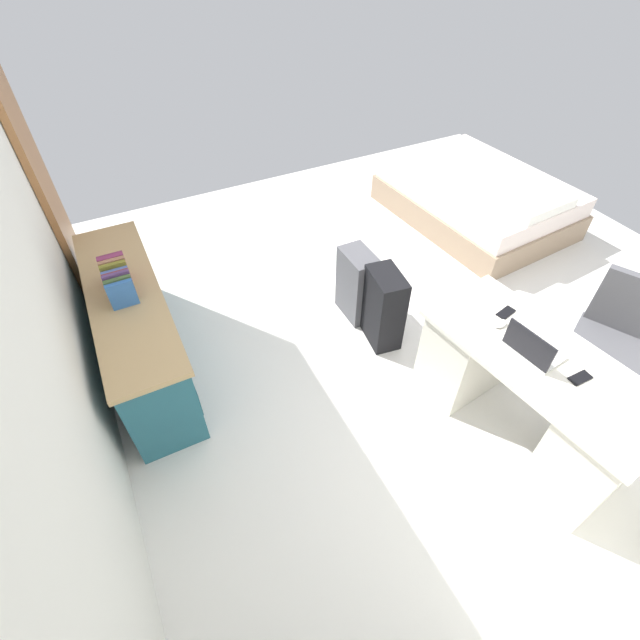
# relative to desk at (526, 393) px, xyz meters

# --- Properties ---
(ground_plane) EXTENTS (5.97, 5.97, 0.00)m
(ground_plane) POSITION_rel_desk_xyz_m (1.17, 0.02, -0.38)
(ground_plane) COLOR silver
(wall_back) EXTENTS (4.59, 0.10, 2.88)m
(wall_back) POSITION_rel_desk_xyz_m (1.17, 2.50, 1.06)
(wall_back) COLOR silver
(wall_back) RESTS_ON ground_plane
(door_wooden) EXTENTS (0.88, 0.05, 2.04)m
(door_wooden) POSITION_rel_desk_xyz_m (2.91, 2.42, 0.64)
(door_wooden) COLOR #936038
(door_wooden) RESTS_ON ground_plane
(desk) EXTENTS (1.51, 0.83, 0.73)m
(desk) POSITION_rel_desk_xyz_m (0.00, 0.00, 0.00)
(desk) COLOR silver
(desk) RESTS_ON ground_plane
(office_chair) EXTENTS (0.62, 0.62, 0.94)m
(office_chair) POSITION_rel_desk_xyz_m (0.02, -0.76, 0.04)
(office_chair) COLOR black
(office_chair) RESTS_ON ground_plane
(credenza) EXTENTS (1.80, 0.48, 0.73)m
(credenza) POSITION_rel_desk_xyz_m (1.74, 2.12, -0.02)
(credenza) COLOR #235B6B
(credenza) RESTS_ON ground_plane
(bed) EXTENTS (2.00, 1.53, 0.58)m
(bed) POSITION_rel_desk_xyz_m (2.25, -1.57, -0.14)
(bed) COLOR gray
(bed) RESTS_ON ground_plane
(suitcase_black) EXTENTS (0.39, 0.27, 0.66)m
(suitcase_black) POSITION_rel_desk_xyz_m (1.14, 0.35, -0.05)
(suitcase_black) COLOR black
(suitcase_black) RESTS_ON ground_plane
(suitcase_spare_grey) EXTENTS (0.36, 0.22, 0.62)m
(suitcase_spare_grey) POSITION_rel_desk_xyz_m (1.51, 0.38, -0.07)
(suitcase_spare_grey) COLOR #4C4C51
(suitcase_spare_grey) RESTS_ON ground_plane
(laptop) EXTENTS (0.34, 0.26, 0.21)m
(laptop) POSITION_rel_desk_xyz_m (0.06, 0.06, 0.40)
(laptop) COLOR silver
(laptop) RESTS_ON desk
(computer_mouse) EXTENTS (0.07, 0.11, 0.03)m
(computer_mouse) POSITION_rel_desk_xyz_m (0.33, 0.05, 0.36)
(computer_mouse) COLOR white
(computer_mouse) RESTS_ON desk
(cell_phone_near_laptop) EXTENTS (0.07, 0.14, 0.01)m
(cell_phone_near_laptop) POSITION_rel_desk_xyz_m (-0.21, -0.06, 0.35)
(cell_phone_near_laptop) COLOR black
(cell_phone_near_laptop) RESTS_ON desk
(cell_phone_by_mouse) EXTENTS (0.09, 0.15, 0.01)m
(cell_phone_by_mouse) POSITION_rel_desk_xyz_m (0.39, -0.07, 0.35)
(cell_phone_by_mouse) COLOR black
(cell_phone_by_mouse) RESTS_ON desk
(book_row) EXTENTS (0.36, 0.17, 0.22)m
(book_row) POSITION_rel_desk_xyz_m (1.77, 2.12, 0.45)
(book_row) COLOR #3161A6
(book_row) RESTS_ON credenza
(figurine_small) EXTENTS (0.08, 0.08, 0.11)m
(figurine_small) POSITION_rel_desk_xyz_m (2.08, 2.12, 0.40)
(figurine_small) COLOR gold
(figurine_small) RESTS_ON credenza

